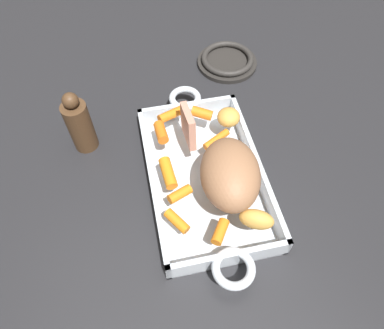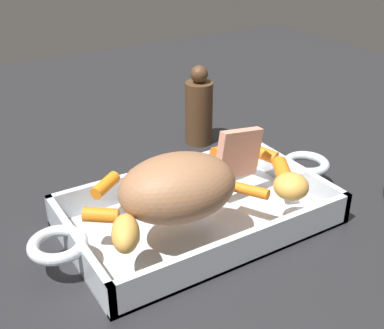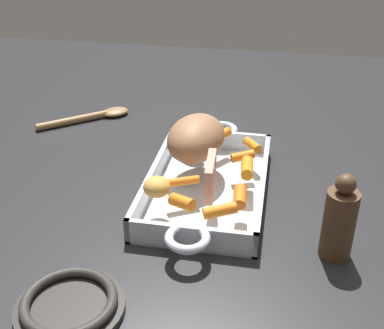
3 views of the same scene
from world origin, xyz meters
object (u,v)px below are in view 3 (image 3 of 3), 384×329
at_px(potato_corner, 191,129).
at_px(serving_spoon, 94,116).
at_px(baby_carrot_northeast, 240,197).
at_px(pepper_mill, 339,221).
at_px(baby_carrot_southwest, 222,135).
at_px(pork_roast, 196,138).
at_px(stove_burner_rear, 69,305).
at_px(baby_carrot_center_right, 183,181).
at_px(baby_carrot_long, 247,168).
at_px(roast_slice_outer, 211,177).
at_px(roasting_dish, 207,185).
at_px(baby_carrot_southeast, 220,211).
at_px(potato_golden_large, 157,187).
at_px(baby_carrot_center_left, 182,202).
at_px(baby_carrot_northwest, 242,156).
at_px(baby_carrot_short, 252,145).

relative_size(potato_corner, serving_spoon, 0.29).
height_order(baby_carrot_northeast, pepper_mill, pepper_mill).
relative_size(baby_carrot_southwest, baby_carrot_northeast, 0.92).
relative_size(pork_roast, stove_burner_rear, 0.98).
relative_size(baby_carrot_center_right, serving_spoon, 0.29).
relative_size(baby_carrot_long, stove_burner_rear, 0.40).
relative_size(baby_carrot_southwest, pepper_mill, 0.30).
bearing_deg(serving_spoon, baby_carrot_long, -73.63).
xyz_separation_m(roast_slice_outer, baby_carrot_northeast, (-0.02, -0.05, -0.02)).
xyz_separation_m(potato_corner, stove_burner_rear, (-0.49, 0.09, -0.06)).
xyz_separation_m(baby_carrot_northeast, pepper_mill, (-0.05, -0.16, 0.01)).
distance_m(roasting_dish, baby_carrot_southeast, 0.16).
distance_m(pork_roast, pepper_mill, 0.34).
bearing_deg(baby_carrot_northeast, roast_slice_outer, 72.86).
distance_m(potato_golden_large, serving_spoon, 0.48).
height_order(baby_carrot_center_left, baby_carrot_center_right, baby_carrot_center_left).
distance_m(roast_slice_outer, baby_carrot_northeast, 0.06).
relative_size(baby_carrot_northwest, serving_spoon, 0.22).
height_order(stove_burner_rear, pepper_mill, pepper_mill).
height_order(roast_slice_outer, serving_spoon, roast_slice_outer).
bearing_deg(baby_carrot_center_right, baby_carrot_southwest, -12.55).
xyz_separation_m(roast_slice_outer, potato_golden_large, (-0.02, 0.09, -0.02)).
distance_m(serving_spoon, pepper_mill, 0.73).
bearing_deg(baby_carrot_center_left, baby_carrot_southwest, -6.48).
xyz_separation_m(roasting_dish, roast_slice_outer, (-0.08, -0.02, 0.07)).
height_order(baby_carrot_northeast, serving_spoon, baby_carrot_northeast).
xyz_separation_m(baby_carrot_center_left, baby_carrot_southwest, (0.28, -0.03, -0.00)).
height_order(pork_roast, serving_spoon, pork_roast).
bearing_deg(stove_burner_rear, baby_carrot_southeast, -42.42).
relative_size(baby_carrot_northwest, potato_corner, 0.75).
relative_size(potato_corner, pepper_mill, 0.40).
bearing_deg(roasting_dish, baby_carrot_long, -85.85).
distance_m(baby_carrot_northwest, potato_corner, 0.15).
relative_size(baby_carrot_southeast, baby_carrot_long, 0.90).
xyz_separation_m(roasting_dish, baby_carrot_center_right, (-0.06, 0.04, 0.04)).
bearing_deg(baby_carrot_northwest, stove_burner_rear, 153.00).
relative_size(roast_slice_outer, pepper_mill, 0.47).
bearing_deg(baby_carrot_southeast, potato_corner, 19.74).
relative_size(baby_carrot_southwest, baby_carrot_center_right, 0.74).
height_order(roasting_dish, serving_spoon, roasting_dish).
height_order(baby_carrot_center_left, baby_carrot_northwest, baby_carrot_center_left).
bearing_deg(baby_carrot_short, pork_roast, 116.97).
bearing_deg(baby_carrot_southeast, baby_carrot_northwest, -5.27).
bearing_deg(roasting_dish, roast_slice_outer, -167.68).
height_order(roasting_dish, roast_slice_outer, roast_slice_outer).
xyz_separation_m(baby_carrot_center_right, baby_carrot_short, (0.17, -0.11, 0.00)).
distance_m(baby_carrot_southeast, pepper_mill, 0.19).
distance_m(baby_carrot_northeast, potato_corner, 0.27).
relative_size(baby_carrot_center_left, potato_golden_large, 0.92).
distance_m(baby_carrot_southeast, baby_carrot_center_right, 0.12).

